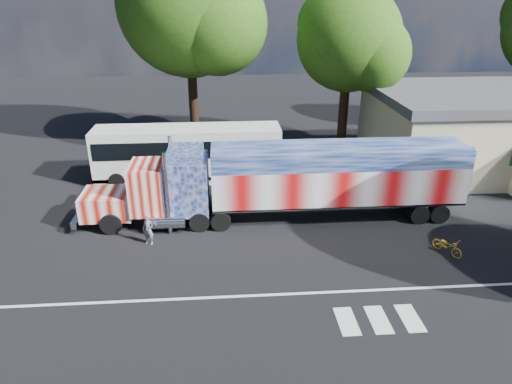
{
  "coord_description": "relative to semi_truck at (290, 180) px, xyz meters",
  "views": [
    {
      "loc": [
        -1.56,
        -18.03,
        11.19
      ],
      "look_at": [
        0.0,
        3.0,
        1.9
      ],
      "focal_mm": 32.0,
      "sensor_mm": 36.0,
      "label": 1
    }
  ],
  "objects": [
    {
      "name": "coach_bus",
      "position": [
        -5.68,
        6.09,
        -0.45
      ],
      "size": [
        11.73,
        2.73,
        3.41
      ],
      "color": "silver",
      "rests_on": "ground"
    },
    {
      "name": "bicycle",
      "position": [
        6.79,
        -4.17,
        -1.81
      ],
      "size": [
        1.25,
        1.6,
        0.81
      ],
      "primitive_type": "imported",
      "rotation": [
        0.0,
        0.0,
        0.54
      ],
      "color": "gold",
      "rests_on": "ground"
    },
    {
      "name": "woman",
      "position": [
        -7.13,
        -2.24,
        -1.45
      ],
      "size": [
        0.65,
        0.55,
        1.53
      ],
      "primitive_type": "imported",
      "rotation": [
        0.0,
        0.0,
        -0.39
      ],
      "color": "slate",
      "rests_on": "ground"
    },
    {
      "name": "ground",
      "position": [
        -1.84,
        -3.74,
        -2.21
      ],
      "size": [
        100.0,
        100.0,
        0.0
      ],
      "primitive_type": "plane",
      "color": "black"
    },
    {
      "name": "tree_ne_a",
      "position": [
        5.75,
        11.29,
        5.87
      ],
      "size": [
        7.77,
        7.4,
        11.85
      ],
      "color": "black",
      "rests_on": "ground"
    },
    {
      "name": "tree_n_mid",
      "position": [
        -5.47,
        13.54,
        8.02
      ],
      "size": [
        10.63,
        10.13,
        15.37
      ],
      "color": "black",
      "rests_on": "ground"
    },
    {
      "name": "lane_markings",
      "position": [
        -0.13,
        -7.51,
        -2.21
      ],
      "size": [
        30.0,
        2.67,
        0.01
      ],
      "color": "silver",
      "rests_on": "ground"
    },
    {
      "name": "semi_truck",
      "position": [
        0.0,
        0.0,
        0.0
      ],
      "size": [
        20.18,
        3.19,
        4.3
      ],
      "color": "black",
      "rests_on": "ground"
    }
  ]
}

